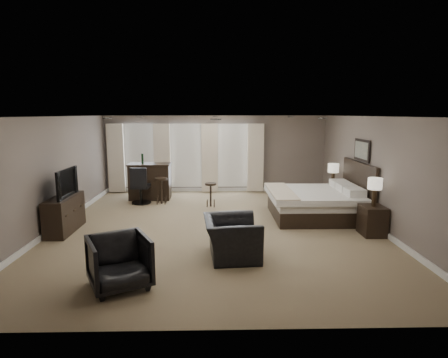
{
  "coord_description": "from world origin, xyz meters",
  "views": [
    {
      "loc": [
        -0.01,
        -8.52,
        2.66
      ],
      "look_at": [
        0.2,
        0.4,
        1.1
      ],
      "focal_mm": 30.0,
      "sensor_mm": 36.0,
      "label": 1
    }
  ],
  "objects_px": {
    "nightstand_far": "(332,195)",
    "tv": "(63,194)",
    "lamp_near": "(374,192)",
    "armchair_far": "(119,260)",
    "dresser": "(65,214)",
    "bar_counter": "(150,181)",
    "lamp_far": "(333,175)",
    "bed": "(316,190)",
    "armchair_near": "(232,231)",
    "desk_chair": "(141,185)",
    "bar_stool_left": "(161,191)",
    "bar_stool_right": "(211,195)",
    "nightstand_near": "(372,221)"
  },
  "relations": [
    {
      "from": "nightstand_far",
      "to": "tv",
      "type": "relative_size",
      "value": 0.5
    },
    {
      "from": "lamp_near",
      "to": "armchair_far",
      "type": "bearing_deg",
      "value": -153.86
    },
    {
      "from": "dresser",
      "to": "bar_counter",
      "type": "distance_m",
      "value": 3.55
    },
    {
      "from": "nightstand_far",
      "to": "lamp_far",
      "type": "height_order",
      "value": "lamp_far"
    },
    {
      "from": "lamp_far",
      "to": "nightstand_far",
      "type": "bearing_deg",
      "value": 0.0
    },
    {
      "from": "bed",
      "to": "tv",
      "type": "height_order",
      "value": "bed"
    },
    {
      "from": "bed",
      "to": "armchair_near",
      "type": "relative_size",
      "value": 1.97
    },
    {
      "from": "tv",
      "to": "armchair_far",
      "type": "height_order",
      "value": "tv"
    },
    {
      "from": "lamp_near",
      "to": "desk_chair",
      "type": "distance_m",
      "value": 6.5
    },
    {
      "from": "armchair_far",
      "to": "bar_stool_left",
      "type": "height_order",
      "value": "armchair_far"
    },
    {
      "from": "armchair_far",
      "to": "bar_counter",
      "type": "relative_size",
      "value": 0.69
    },
    {
      "from": "armchair_far",
      "to": "bar_stool_right",
      "type": "relative_size",
      "value": 1.3
    },
    {
      "from": "tv",
      "to": "desk_chair",
      "type": "xyz_separation_m",
      "value": [
        1.21,
        2.66,
        -0.32
      ]
    },
    {
      "from": "tv",
      "to": "nightstand_far",
      "type": "bearing_deg",
      "value": -70.22
    },
    {
      "from": "dresser",
      "to": "armchair_near",
      "type": "distance_m",
      "value": 4.08
    },
    {
      "from": "dresser",
      "to": "desk_chair",
      "type": "xyz_separation_m",
      "value": [
        1.21,
        2.66,
        0.15
      ]
    },
    {
      "from": "bed",
      "to": "tv",
      "type": "relative_size",
      "value": 2.04
    },
    {
      "from": "dresser",
      "to": "bar_stool_left",
      "type": "relative_size",
      "value": 1.78
    },
    {
      "from": "bar_stool_right",
      "to": "desk_chair",
      "type": "height_order",
      "value": "desk_chair"
    },
    {
      "from": "nightstand_far",
      "to": "bar_stool_left",
      "type": "bearing_deg",
      "value": 178.31
    },
    {
      "from": "lamp_far",
      "to": "bar_stool_left",
      "type": "bearing_deg",
      "value": 178.31
    },
    {
      "from": "bed",
      "to": "nightstand_near",
      "type": "relative_size",
      "value": 3.48
    },
    {
      "from": "lamp_far",
      "to": "armchair_near",
      "type": "height_order",
      "value": "lamp_far"
    },
    {
      "from": "lamp_near",
      "to": "lamp_far",
      "type": "distance_m",
      "value": 2.9
    },
    {
      "from": "bar_counter",
      "to": "armchair_near",
      "type": "bearing_deg",
      "value": -64.38
    },
    {
      "from": "bar_counter",
      "to": "bar_stool_left",
      "type": "bearing_deg",
      "value": -54.96
    },
    {
      "from": "nightstand_near",
      "to": "nightstand_far",
      "type": "distance_m",
      "value": 2.9
    },
    {
      "from": "dresser",
      "to": "bar_stool_left",
      "type": "height_order",
      "value": "dresser"
    },
    {
      "from": "armchair_near",
      "to": "bar_stool_left",
      "type": "height_order",
      "value": "armchair_near"
    },
    {
      "from": "armchair_far",
      "to": "desk_chair",
      "type": "xyz_separation_m",
      "value": [
        -0.74,
        5.51,
        0.11
      ]
    },
    {
      "from": "nightstand_near",
      "to": "dresser",
      "type": "bearing_deg",
      "value": 176.6
    },
    {
      "from": "bar_counter",
      "to": "bar_stool_left",
      "type": "relative_size",
      "value": 1.66
    },
    {
      "from": "tv",
      "to": "desk_chair",
      "type": "height_order",
      "value": "desk_chair"
    },
    {
      "from": "lamp_near",
      "to": "bar_counter",
      "type": "distance_m",
      "value": 6.66
    },
    {
      "from": "bar_counter",
      "to": "desk_chair",
      "type": "bearing_deg",
      "value": -106.23
    },
    {
      "from": "armchair_far",
      "to": "nightstand_far",
      "type": "bearing_deg",
      "value": 20.1
    },
    {
      "from": "nightstand_far",
      "to": "desk_chair",
      "type": "height_order",
      "value": "desk_chair"
    },
    {
      "from": "nightstand_far",
      "to": "armchair_far",
      "type": "distance_m",
      "value": 7.29
    },
    {
      "from": "bar_counter",
      "to": "lamp_near",
      "type": "bearing_deg",
      "value": -33.6
    },
    {
      "from": "nightstand_far",
      "to": "bar_stool_left",
      "type": "xyz_separation_m",
      "value": [
        -5.1,
        0.15,
        0.12
      ]
    },
    {
      "from": "nightstand_near",
      "to": "armchair_far",
      "type": "xyz_separation_m",
      "value": [
        -4.96,
        -2.44,
        0.12
      ]
    },
    {
      "from": "lamp_far",
      "to": "tv",
      "type": "distance_m",
      "value": 7.35
    },
    {
      "from": "dresser",
      "to": "nightstand_far",
      "type": "bearing_deg",
      "value": 19.78
    },
    {
      "from": "lamp_near",
      "to": "desk_chair",
      "type": "bearing_deg",
      "value": 151.69
    },
    {
      "from": "lamp_near",
      "to": "nightstand_far",
      "type": "bearing_deg",
      "value": 90.0
    },
    {
      "from": "lamp_near",
      "to": "dresser",
      "type": "xyz_separation_m",
      "value": [
        -6.92,
        0.41,
        -0.56
      ]
    },
    {
      "from": "armchair_near",
      "to": "desk_chair",
      "type": "relative_size",
      "value": 1.03
    },
    {
      "from": "armchair_near",
      "to": "tv",
      "type": "bearing_deg",
      "value": 61.76
    },
    {
      "from": "nightstand_near",
      "to": "bar_stool_right",
      "type": "relative_size",
      "value": 0.95
    },
    {
      "from": "lamp_far",
      "to": "armchair_far",
      "type": "relative_size",
      "value": 0.73
    }
  ]
}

